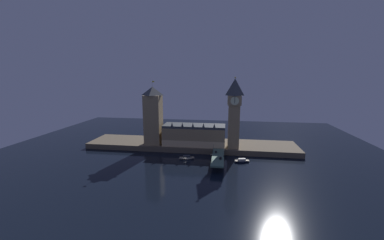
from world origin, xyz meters
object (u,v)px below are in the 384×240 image
Objects in this scene: clock_tower at (234,111)px; victoria_tower at (153,116)px; car_northbound_lead at (216,152)px; street_lamp_near at (211,157)px; pedestrian_near_rail at (212,160)px; car_southbound_lead at (221,158)px; pedestrian_far_rail at (213,152)px; street_lamp_mid at (224,152)px; boat_upstream at (187,158)px; pedestrian_mid_walk at (223,155)px; street_lamp_far at (213,146)px; boat_downstream at (242,161)px.

clock_tower is 82.84m from victoria_tower.
street_lamp_near is at bearing -96.18° from car_northbound_lead.
car_northbound_lead is 23.28m from pedestrian_near_rail.
pedestrian_far_rail is at bearing 116.99° from car_southbound_lead.
pedestrian_far_rail is at bearing 140.40° from street_lamp_mid.
victoria_tower is 4.31× the size of boat_upstream.
pedestrian_mid_walk is 0.25× the size of street_lamp_far.
pedestrian_near_rail reaches higher than boat_downstream.
clock_tower is 4.57× the size of boat_upstream.
car_northbound_lead is 16.71m from car_southbound_lead.
pedestrian_mid_walk is 11.87m from pedestrian_far_rail.
pedestrian_mid_walk is at bearing -55.57° from street_lamp_far.
street_lamp_near is (-0.40, -22.73, 3.32)m from pedestrian_far_rail.
boat_downstream is at bearing -74.26° from clock_tower.
street_lamp_near is at bearing -41.85° from boat_upstream.
car_northbound_lead is at bearing 7.90° from boat_upstream.
pedestrian_far_rail is 0.25× the size of street_lamp_near.
car_northbound_lead is at bearing 83.82° from street_lamp_near.
car_southbound_lead is at bearing -110.33° from pedestrian_mid_walk.
street_lamp_near is at bearing -90.00° from street_lamp_far.
clock_tower is 64.35m from boat_upstream.
pedestrian_near_rail reaches higher than car_northbound_lead.
car_northbound_lead is at bearing -20.16° from victoria_tower.
car_northbound_lead is at bearing -57.85° from street_lamp_far.
boat_downstream is at bearing -18.41° from street_lamp_far.
car_northbound_lead is 0.62× the size of street_lamp_near.
pedestrian_far_rail is 26.54m from boat_downstream.
pedestrian_near_rail is (-18.45, -44.70, -34.88)m from clock_tower.
street_lamp_mid reaches higher than pedestrian_far_rail.
boat_downstream is at bearing 38.41° from street_lamp_near.
pedestrian_near_rail is at bearing -38.68° from boat_upstream.
clock_tower is at bearing 68.00° from street_lamp_near.
car_northbound_lead is 27.50m from boat_upstream.
boat_upstream is 50.07m from boat_downstream.
victoria_tower is at bearing 144.77° from boat_upstream.
pedestrian_mid_walk is 0.12× the size of boat_downstream.
boat_downstream is (26.15, 20.74, -9.40)m from street_lamp_near.
street_lamp_near is 1.02× the size of street_lamp_mid.
street_lamp_near reaches higher than boat_downstream.
pedestrian_near_rail is at bearing 78.42° from street_lamp_near.
car_southbound_lead is 2.71× the size of pedestrian_near_rail.
pedestrian_mid_walk is 0.27× the size of street_lamp_near.
car_northbound_lead is 6.43m from street_lamp_far.
victoria_tower is 40.04× the size of pedestrian_far_rail.
car_northbound_lead is 13.20m from street_lamp_mid.
car_southbound_lead is at bearing -63.01° from pedestrian_far_rail.
victoria_tower is at bearing 162.52° from street_lamp_far.
pedestrian_near_rail is 0.11× the size of boat_upstream.
pedestrian_mid_walk is (73.34, -34.16, -27.98)m from victoria_tower.
boat_downstream is (7.31, -25.92, -41.03)m from clock_tower.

